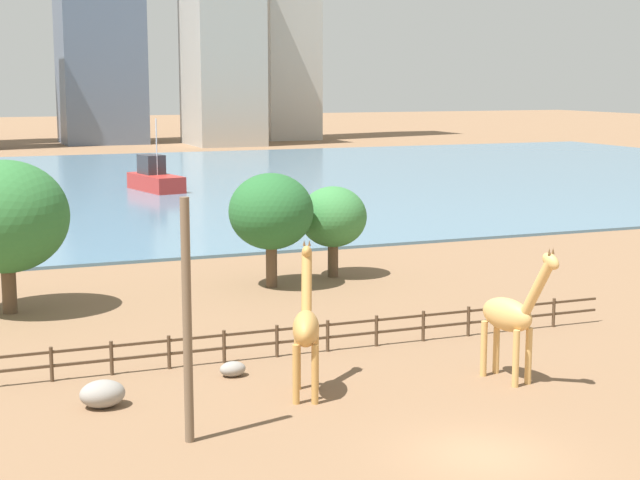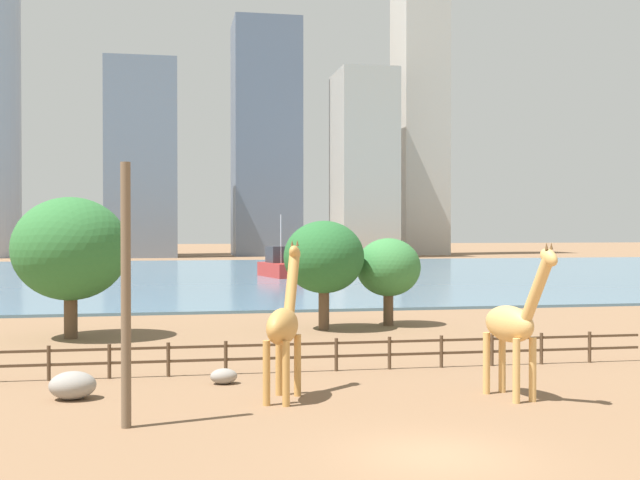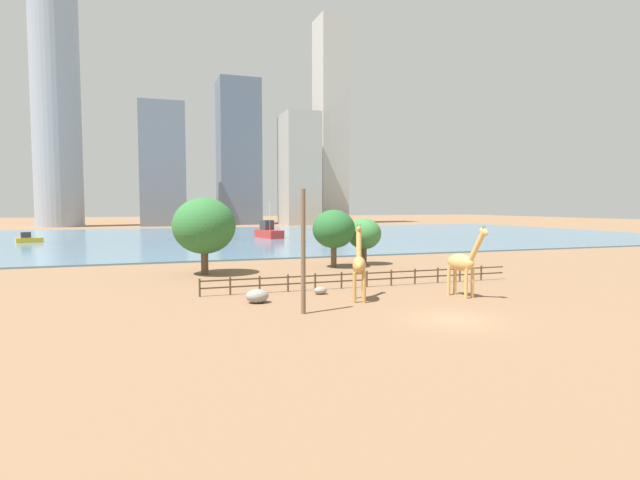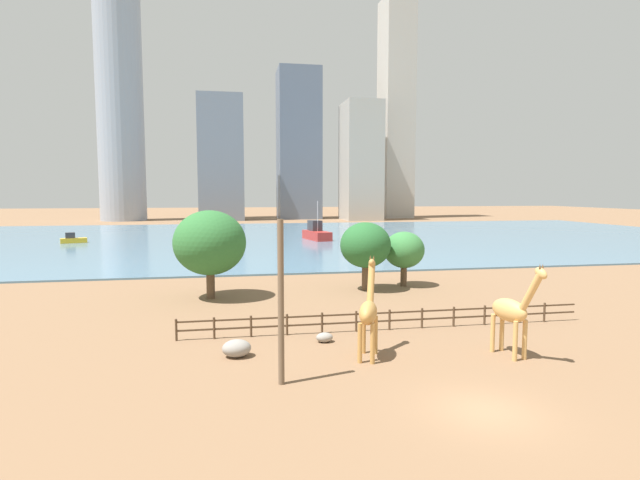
% 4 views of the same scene
% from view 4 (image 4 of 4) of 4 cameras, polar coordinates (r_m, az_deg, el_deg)
% --- Properties ---
extents(ground_plane, '(400.00, 400.00, 0.00)m').
position_cam_4_polar(ground_plane, '(98.38, -4.61, 0.38)').
color(ground_plane, brown).
extents(harbor_water, '(180.00, 86.00, 0.20)m').
position_cam_4_polar(harbor_water, '(95.40, -4.42, 0.29)').
color(harbor_water, slate).
rests_on(harbor_water, ground).
extents(giraffe_tall, '(1.44, 3.62, 5.18)m').
position_cam_4_polar(giraffe_tall, '(28.24, 21.11, -7.56)').
color(giraffe_tall, tan).
rests_on(giraffe_tall, ground).
extents(giraffe_companion, '(1.84, 3.32, 5.22)m').
position_cam_4_polar(giraffe_companion, '(26.44, 5.57, -8.14)').
color(giraffe_companion, '#C18C47').
rests_on(giraffe_companion, ground).
extents(utility_pole, '(0.28, 0.28, 7.48)m').
position_cam_4_polar(utility_pole, '(22.46, -4.49, -7.17)').
color(utility_pole, brown).
rests_on(utility_pole, ground).
extents(boulder_near_fence, '(0.97, 0.74, 0.56)m').
position_cam_4_polar(boulder_near_fence, '(29.42, 0.51, -11.07)').
color(boulder_near_fence, gray).
rests_on(boulder_near_fence, ground).
extents(boulder_by_pole, '(1.52, 1.23, 0.92)m').
position_cam_4_polar(boulder_by_pole, '(27.24, -9.51, -12.10)').
color(boulder_by_pole, gray).
rests_on(boulder_by_pole, ground).
extents(enclosure_fence, '(26.12, 0.14, 1.30)m').
position_cam_4_polar(enclosure_fence, '(31.96, 7.16, -8.87)').
color(enclosure_fence, '#4C3826').
rests_on(enclosure_fence, ground).
extents(tree_left_large, '(3.74, 3.74, 5.06)m').
position_cam_4_polar(tree_left_large, '(46.60, 9.58, -1.16)').
color(tree_left_large, brown).
rests_on(tree_left_large, ground).
extents(tree_center_broad, '(4.47, 4.47, 6.05)m').
position_cam_4_polar(tree_center_broad, '(44.07, 5.22, -0.61)').
color(tree_center_broad, brown).
rests_on(tree_center_broad, ground).
extents(tree_right_tall, '(5.86, 5.86, 7.22)m').
position_cam_4_polar(tree_right_tall, '(41.39, -12.49, -0.33)').
color(tree_right_tall, brown).
rests_on(tree_right_tall, ground).
extents(boat_ferry, '(4.30, 2.70, 1.78)m').
position_cam_4_polar(boat_ferry, '(93.58, -26.40, 0.07)').
color(boat_ferry, gold).
rests_on(boat_ferry, harbor_water).
extents(boat_sailboat, '(4.31, 8.19, 7.01)m').
position_cam_4_polar(boat_sailboat, '(89.83, -0.42, 0.79)').
color(boat_sailboat, '#B22D28').
rests_on(boat_sailboat, harbor_water).
extents(skyline_tower_needle, '(13.72, 13.40, 48.85)m').
position_cam_4_polar(skyline_tower_needle, '(168.19, -2.46, 10.82)').
color(skyline_tower_needle, slate).
rests_on(skyline_tower_needle, ground).
extents(skyline_block_central, '(11.22, 14.69, 36.87)m').
position_cam_4_polar(skyline_block_central, '(160.28, 4.69, 8.92)').
color(skyline_block_central, '#ADA89E').
rests_on(skyline_block_central, ground).
extents(skyline_tower_glass, '(13.76, 13.76, 100.85)m').
position_cam_4_polar(skyline_tower_glass, '(172.07, -22.09, 19.10)').
color(skyline_tower_glass, '#939EAD').
rests_on(skyline_tower_glass, ground).
extents(skyline_block_left, '(9.81, 12.59, 73.41)m').
position_cam_4_polar(skyline_block_left, '(177.50, 8.66, 14.47)').
color(skyline_block_left, '#B7B2A8').
rests_on(skyline_block_left, ground).
extents(skyline_block_right, '(13.80, 8.73, 38.62)m').
position_cam_4_polar(skyline_block_right, '(159.04, -11.26, 9.18)').
color(skyline_block_right, slate).
rests_on(skyline_block_right, ground).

